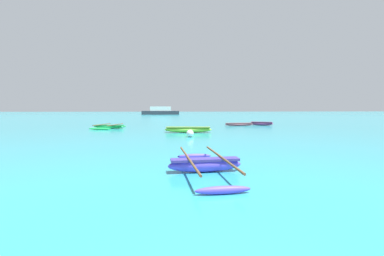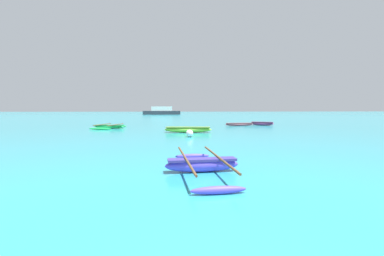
{
  "view_description": "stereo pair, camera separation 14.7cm",
  "coord_description": "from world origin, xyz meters",
  "px_view_note": "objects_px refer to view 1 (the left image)",
  "views": [
    {
      "loc": [
        -0.59,
        -1.86,
        2.07
      ],
      "look_at": [
        0.91,
        20.51,
        0.25
      ],
      "focal_mm": 24.0,
      "sensor_mm": 36.0,
      "label": 1
    },
    {
      "loc": [
        -0.44,
        -1.87,
        2.07
      ],
      "look_at": [
        0.91,
        20.51,
        0.25
      ],
      "focal_mm": 24.0,
      "sensor_mm": 36.0,
      "label": 2
    }
  ],
  "objects_px": {
    "moored_boat_0": "(239,124)",
    "moored_boat_4": "(205,165)",
    "moored_boat_2": "(262,123)",
    "mooring_buoy_2": "(190,133)",
    "moored_boat_3": "(188,129)",
    "distant_ferry": "(161,111)",
    "moored_boat_1": "(109,126)"
  },
  "relations": [
    {
      "from": "moored_boat_3",
      "to": "mooring_buoy_2",
      "type": "xyz_separation_m",
      "value": [
        -0.03,
        -3.22,
        -0.0
      ]
    },
    {
      "from": "distant_ferry",
      "to": "moored_boat_2",
      "type": "bearing_deg",
      "value": -72.55
    },
    {
      "from": "moored_boat_2",
      "to": "mooring_buoy_2",
      "type": "distance_m",
      "value": 14.19
    },
    {
      "from": "moored_boat_3",
      "to": "mooring_buoy_2",
      "type": "relative_size",
      "value": 7.75
    },
    {
      "from": "moored_boat_1",
      "to": "moored_boat_3",
      "type": "xyz_separation_m",
      "value": [
        7.59,
        -4.69,
        0.07
      ]
    },
    {
      "from": "moored_boat_0",
      "to": "mooring_buoy_2",
      "type": "bearing_deg",
      "value": -126.42
    },
    {
      "from": "mooring_buoy_2",
      "to": "moored_boat_0",
      "type": "bearing_deg",
      "value": 59.63
    },
    {
      "from": "moored_boat_2",
      "to": "moored_boat_4",
      "type": "xyz_separation_m",
      "value": [
        -8.98,
        -20.72,
        0.01
      ]
    },
    {
      "from": "moored_boat_0",
      "to": "distant_ferry",
      "type": "distance_m",
      "value": 46.53
    },
    {
      "from": "moored_boat_2",
      "to": "moored_boat_4",
      "type": "relative_size",
      "value": 0.58
    },
    {
      "from": "moored_boat_4",
      "to": "moored_boat_0",
      "type": "bearing_deg",
      "value": 68.07
    },
    {
      "from": "moored_boat_1",
      "to": "moored_boat_3",
      "type": "height_order",
      "value": "moored_boat_3"
    },
    {
      "from": "moored_boat_2",
      "to": "moored_boat_3",
      "type": "bearing_deg",
      "value": -114.84
    },
    {
      "from": "moored_boat_1",
      "to": "moored_boat_3",
      "type": "distance_m",
      "value": 8.92
    },
    {
      "from": "moored_boat_3",
      "to": "moored_boat_2",
      "type": "bearing_deg",
      "value": 46.33
    },
    {
      "from": "mooring_buoy_2",
      "to": "moored_boat_4",
      "type": "bearing_deg",
      "value": -90.53
    },
    {
      "from": "moored_boat_0",
      "to": "moored_boat_4",
      "type": "bearing_deg",
      "value": -113.15
    },
    {
      "from": "moored_boat_0",
      "to": "mooring_buoy_2",
      "type": "xyz_separation_m",
      "value": [
        -6.07,
        -10.36,
        0.07
      ]
    },
    {
      "from": "moored_boat_0",
      "to": "moored_boat_4",
      "type": "height_order",
      "value": "moored_boat_4"
    },
    {
      "from": "moored_boat_2",
      "to": "moored_boat_0",
      "type": "bearing_deg",
      "value": -142.38
    },
    {
      "from": "moored_boat_4",
      "to": "moored_boat_3",
      "type": "bearing_deg",
      "value": 84.63
    },
    {
      "from": "moored_boat_0",
      "to": "distant_ferry",
      "type": "relative_size",
      "value": 0.31
    },
    {
      "from": "moored_boat_0",
      "to": "mooring_buoy_2",
      "type": "relative_size",
      "value": 6.45
    },
    {
      "from": "moored_boat_1",
      "to": "moored_boat_2",
      "type": "xyz_separation_m",
      "value": [
        16.45,
        3.15,
        0.04
      ]
    },
    {
      "from": "moored_boat_1",
      "to": "distant_ferry",
      "type": "relative_size",
      "value": 0.38
    },
    {
      "from": "moored_boat_4",
      "to": "mooring_buoy_2",
      "type": "bearing_deg",
      "value": 84.63
    },
    {
      "from": "moored_boat_4",
      "to": "distant_ferry",
      "type": "xyz_separation_m",
      "value": [
        -5.0,
        65.19,
        0.7
      ]
    },
    {
      "from": "moored_boat_0",
      "to": "moored_boat_2",
      "type": "distance_m",
      "value": 2.91
    },
    {
      "from": "moored_boat_2",
      "to": "mooring_buoy_2",
      "type": "relative_size",
      "value": 5.25
    },
    {
      "from": "moored_boat_0",
      "to": "moored_boat_2",
      "type": "height_order",
      "value": "moored_boat_2"
    },
    {
      "from": "moored_boat_1",
      "to": "distant_ferry",
      "type": "xyz_separation_m",
      "value": [
        2.47,
        47.61,
        0.75
      ]
    },
    {
      "from": "moored_boat_0",
      "to": "distant_ferry",
      "type": "bearing_deg",
      "value": 97.82
    }
  ]
}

